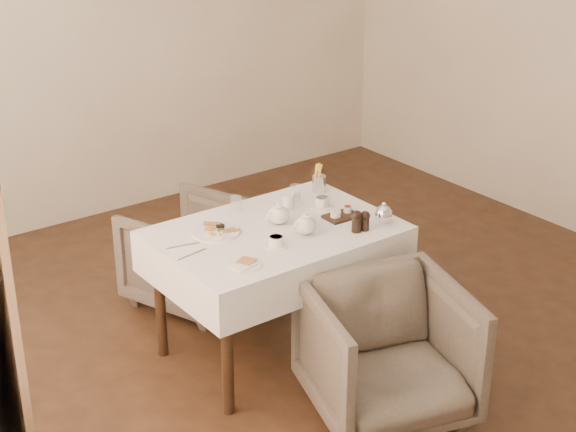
# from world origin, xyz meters

# --- Properties ---
(table) EXTENTS (1.28, 0.88, 0.75)m
(table) POSITION_xyz_m (-0.47, 0.10, 0.64)
(table) COLOR black
(table) RESTS_ON ground
(armchair_near) EXTENTS (0.94, 0.96, 0.70)m
(armchair_near) POSITION_xyz_m (-0.37, -0.71, 0.35)
(armchair_near) COLOR #4E4139
(armchair_near) RESTS_ON ground
(armchair_far) EXTENTS (0.89, 0.90, 0.64)m
(armchair_far) POSITION_xyz_m (-0.54, 0.88, 0.32)
(armchair_far) COLOR #4E4139
(armchair_far) RESTS_ON ground
(breakfast_plate) EXTENTS (0.26, 0.26, 0.03)m
(breakfast_plate) POSITION_xyz_m (-0.76, 0.25, 0.76)
(breakfast_plate) COLOR white
(breakfast_plate) RESTS_ON table
(side_plate) EXTENTS (0.17, 0.17, 0.02)m
(side_plate) POSITION_xyz_m (-0.85, -0.17, 0.76)
(side_plate) COLOR white
(side_plate) RESTS_ON table
(teapot_centre) EXTENTS (0.18, 0.15, 0.13)m
(teapot_centre) POSITION_xyz_m (-0.42, 0.14, 0.82)
(teapot_centre) COLOR white
(teapot_centre) RESTS_ON table
(teapot_front) EXTENTS (0.17, 0.14, 0.13)m
(teapot_front) POSITION_xyz_m (-0.39, -0.05, 0.82)
(teapot_front) COLOR white
(teapot_front) RESTS_ON table
(creamer) EXTENTS (0.09, 0.09, 0.08)m
(creamer) POSITION_xyz_m (-0.25, 0.28, 0.80)
(creamer) COLOR white
(creamer) RESTS_ON table
(teacup_near) EXTENTS (0.12, 0.12, 0.06)m
(teacup_near) POSITION_xyz_m (-0.60, -0.08, 0.78)
(teacup_near) COLOR white
(teacup_near) RESTS_ON table
(teacup_far) EXTENTS (0.12, 0.12, 0.06)m
(teacup_far) POSITION_xyz_m (-0.08, 0.18, 0.78)
(teacup_far) COLOR white
(teacup_far) RESTS_ON table
(glass_left) EXTENTS (0.07, 0.07, 0.09)m
(glass_left) POSITION_xyz_m (-0.50, 0.43, 0.80)
(glass_left) COLOR silver
(glass_left) RESTS_ON table
(glass_mid) EXTENTS (0.06, 0.06, 0.09)m
(glass_mid) POSITION_xyz_m (-0.29, 0.02, 0.80)
(glass_mid) COLOR silver
(glass_mid) RESTS_ON table
(glass_right) EXTENTS (0.07, 0.07, 0.09)m
(glass_right) POSITION_xyz_m (-0.14, 0.36, 0.80)
(glass_right) COLOR silver
(glass_right) RESTS_ON table
(condiment_board) EXTENTS (0.19, 0.13, 0.05)m
(condiment_board) POSITION_xyz_m (-0.09, 0.00, 0.77)
(condiment_board) COLOR black
(condiment_board) RESTS_ON table
(pepper_mill_left) EXTENTS (0.07, 0.07, 0.12)m
(pepper_mill_left) POSITION_xyz_m (-0.15, -0.19, 0.82)
(pepper_mill_left) COLOR black
(pepper_mill_left) RESTS_ON table
(pepper_mill_right) EXTENTS (0.07, 0.07, 0.11)m
(pepper_mill_right) POSITION_xyz_m (-0.10, -0.20, 0.81)
(pepper_mill_right) COLOR black
(pepper_mill_right) RESTS_ON table
(silver_pot) EXTENTS (0.14, 0.13, 0.12)m
(silver_pot) POSITION_xyz_m (0.04, -0.19, 0.82)
(silver_pot) COLOR white
(silver_pot) RESTS_ON table
(fries_cup) EXTENTS (0.08, 0.08, 0.17)m
(fries_cup) POSITION_xyz_m (0.06, 0.39, 0.83)
(fries_cup) COLOR silver
(fries_cup) RESTS_ON table
(cutlery_fork) EXTENTS (0.18, 0.05, 0.00)m
(cutlery_fork) POSITION_xyz_m (-0.98, 0.21, 0.76)
(cutlery_fork) COLOR silver
(cutlery_fork) RESTS_ON table
(cutlery_knife) EXTENTS (0.19, 0.04, 0.00)m
(cutlery_knife) POSITION_xyz_m (-1.00, 0.09, 0.76)
(cutlery_knife) COLOR silver
(cutlery_knife) RESTS_ON table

